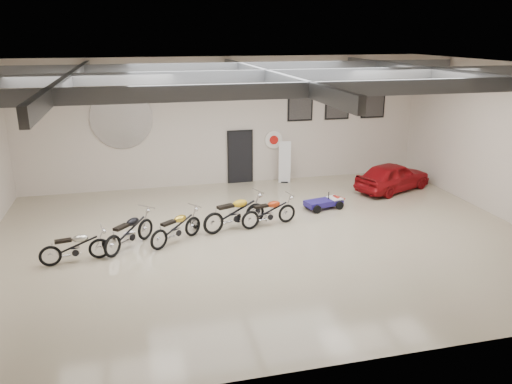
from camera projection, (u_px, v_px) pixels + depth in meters
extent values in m
cube|color=tan|center=(266.00, 239.00, 14.81)|extent=(16.00, 12.00, 0.01)
cube|color=gray|center=(267.00, 66.00, 13.28)|extent=(16.00, 12.00, 0.01)
cube|color=beige|center=(227.00, 122.00, 19.60)|extent=(16.00, 0.02, 5.00)
cube|color=beige|center=(509.00, 143.00, 15.86)|extent=(0.02, 12.00, 5.00)
cube|color=black|center=(240.00, 157.00, 20.11)|extent=(0.92, 0.08, 2.10)
imported|color=maroon|center=(393.00, 176.00, 19.22)|extent=(2.48, 3.53, 1.12)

